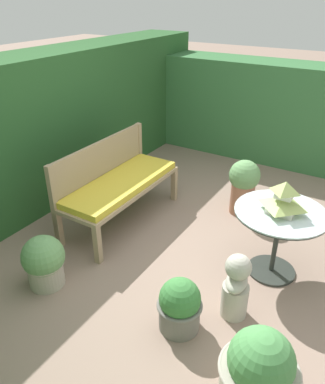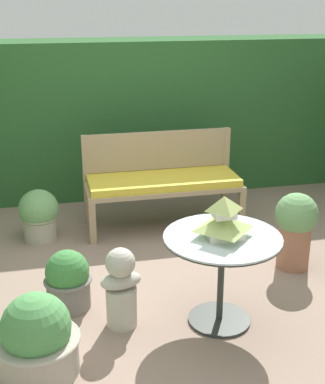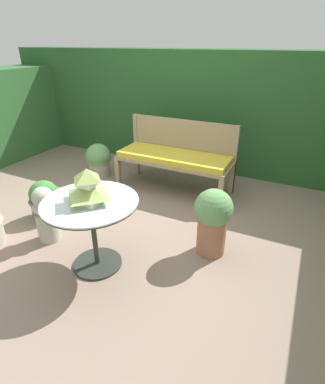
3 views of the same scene
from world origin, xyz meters
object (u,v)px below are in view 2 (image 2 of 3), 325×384
(patio_table, at_px, (222,255))
(potted_plant_table_near, at_px, (295,226))
(potted_plant_path_edge, at_px, (39,215))
(garden_bust, at_px, (121,288))
(potted_plant_patio_mid, at_px, (37,339))
(potted_plant_table_far, at_px, (68,281))
(garden_bench, at_px, (163,184))
(pagoda_birdhouse, at_px, (223,220))

(patio_table, height_order, potted_plant_table_near, same)
(potted_plant_path_edge, bearing_deg, garden_bust, -70.83)
(potted_plant_patio_mid, bearing_deg, patio_table, 12.84)
(potted_plant_table_far, xyz_separation_m, potted_plant_table_near, (1.84, 0.22, 0.15))
(potted_plant_table_far, relative_size, potted_plant_path_edge, 0.92)
(potted_plant_patio_mid, bearing_deg, potted_plant_table_far, 72.53)
(patio_table, bearing_deg, garden_bench, 90.64)
(potted_plant_table_far, bearing_deg, garden_bench, 52.37)
(potted_plant_table_near, bearing_deg, garden_bench, 129.11)
(garden_bench, bearing_deg, potted_plant_table_far, -127.63)
(garden_bench, bearing_deg, potted_plant_path_edge, -177.29)
(garden_bench, bearing_deg, patio_table, -89.36)
(pagoda_birdhouse, bearing_deg, potted_plant_patio_mid, -167.16)
(potted_plant_path_edge, bearing_deg, pagoda_birdhouse, -53.73)
(patio_table, relative_size, potted_plant_path_edge, 1.63)
(potted_plant_path_edge, bearing_deg, potted_plant_table_near, -26.23)
(garden_bust, distance_m, potted_plant_table_near, 1.60)
(pagoda_birdhouse, height_order, garden_bust, pagoda_birdhouse)
(garden_bust, relative_size, potted_plant_patio_mid, 1.11)
(potted_plant_patio_mid, xyz_separation_m, potted_plant_path_edge, (0.02, 1.90, 0.01))
(garden_bust, xyz_separation_m, potted_plant_path_edge, (-0.53, 1.52, -0.04))
(garden_bench, xyz_separation_m, potted_plant_patio_mid, (-1.20, -1.96, -0.20))
(pagoda_birdhouse, distance_m, potted_plant_patio_mid, 1.36)
(potted_plant_table_far, xyz_separation_m, potted_plant_path_edge, (-0.19, 1.22, 0.03))
(pagoda_birdhouse, xyz_separation_m, potted_plant_table_far, (-1.00, 0.41, -0.55))
(potted_plant_patio_mid, relative_size, potted_plant_table_far, 1.17)
(pagoda_birdhouse, bearing_deg, patio_table, -90.00)
(pagoda_birdhouse, bearing_deg, potted_plant_table_far, 157.97)
(potted_plant_patio_mid, bearing_deg, pagoda_birdhouse, 12.84)
(patio_table, xyz_separation_m, potted_plant_patio_mid, (-1.22, -0.28, -0.28))
(garden_bench, relative_size, garden_bust, 2.58)
(garden_bench, height_order, pagoda_birdhouse, pagoda_birdhouse)
(potted_plant_patio_mid, bearing_deg, garden_bench, 58.54)
(garden_bench, bearing_deg, potted_plant_table_near, -50.89)
(pagoda_birdhouse, xyz_separation_m, potted_plant_patio_mid, (-1.22, -0.28, -0.53))
(garden_bust, relative_size, potted_plant_table_near, 0.89)
(potted_plant_table_near, bearing_deg, patio_table, -143.45)
(garden_bench, relative_size, potted_plant_table_near, 2.29)
(garden_bench, xyz_separation_m, garden_bust, (-0.65, -1.58, -0.15))
(potted_plant_patio_mid, height_order, potted_plant_table_near, potted_plant_table_near)
(patio_table, height_order, pagoda_birdhouse, pagoda_birdhouse)
(garden_bust, height_order, potted_plant_path_edge, garden_bust)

